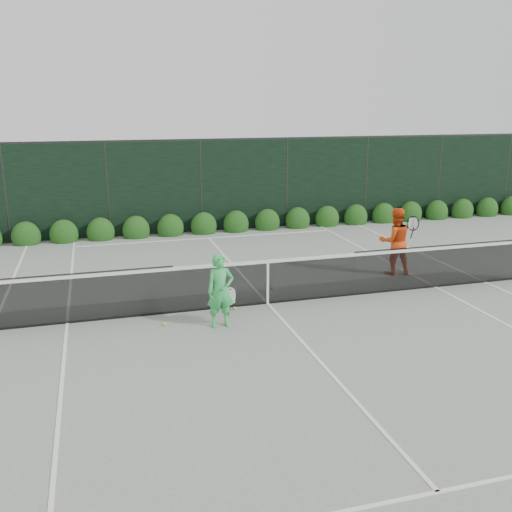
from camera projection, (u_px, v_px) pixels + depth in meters
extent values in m
plane|color=gray|center=(268.00, 304.00, 12.26)|extent=(80.00, 80.00, 0.00)
cube|color=black|center=(60.00, 299.00, 11.00)|extent=(4.40, 0.01, 1.02)
cube|color=black|center=(268.00, 282.00, 12.13)|extent=(4.00, 0.01, 0.96)
cube|color=black|center=(440.00, 266.00, 13.24)|extent=(4.40, 0.01, 1.02)
cube|color=white|center=(268.00, 262.00, 12.01)|extent=(12.80, 0.03, 0.07)
cube|color=black|center=(268.00, 303.00, 12.25)|extent=(12.80, 0.02, 0.04)
cube|color=white|center=(268.00, 284.00, 12.14)|extent=(0.05, 0.03, 0.91)
imported|color=#37BD59|center=(220.00, 291.00, 10.85)|extent=(0.54, 0.38, 1.44)
torus|color=beige|center=(229.00, 297.00, 11.04)|extent=(0.29, 0.15, 0.30)
cylinder|color=black|center=(230.00, 308.00, 11.10)|extent=(0.10, 0.03, 0.30)
imported|color=#E54913|center=(395.00, 241.00, 14.22)|extent=(0.90, 0.75, 1.68)
torus|color=black|center=(413.00, 223.00, 14.00)|extent=(0.25, 0.21, 0.30)
cylinder|color=black|center=(412.00, 233.00, 14.06)|extent=(0.10, 0.03, 0.30)
cube|color=white|center=(485.00, 282.00, 13.72)|extent=(0.06, 23.77, 0.01)
cube|color=white|center=(67.00, 323.00, 11.15)|extent=(0.06, 23.77, 0.01)
cube|color=white|center=(435.00, 287.00, 13.35)|extent=(0.06, 23.77, 0.01)
cube|color=white|center=(182.00, 208.00, 23.28)|extent=(11.03, 0.06, 0.01)
cube|color=white|center=(208.00, 238.00, 18.19)|extent=(8.23, 0.06, 0.01)
cube|color=white|center=(438.00, 492.00, 6.31)|extent=(8.23, 0.06, 0.01)
cube|color=white|center=(268.00, 303.00, 12.25)|extent=(0.06, 12.80, 0.01)
cube|color=black|center=(201.00, 187.00, 18.83)|extent=(32.00, 0.06, 3.00)
cube|color=#262826|center=(200.00, 140.00, 18.43)|extent=(32.00, 0.06, 0.06)
cylinder|color=#262826|center=(5.00, 194.00, 17.22)|extent=(0.08, 0.08, 3.00)
cylinder|color=#262826|center=(107.00, 190.00, 18.02)|extent=(0.08, 0.08, 3.00)
cylinder|color=#262826|center=(201.00, 187.00, 18.83)|extent=(0.08, 0.08, 3.00)
cylinder|color=#262826|center=(287.00, 183.00, 19.63)|extent=(0.08, 0.08, 3.00)
cylinder|color=#262826|center=(366.00, 180.00, 20.43)|extent=(0.08, 0.08, 3.00)
cylinder|color=#262826|center=(439.00, 177.00, 21.23)|extent=(0.08, 0.08, 3.00)
cylinder|color=#262826|center=(507.00, 175.00, 22.03)|extent=(0.08, 0.08, 3.00)
ellipsoid|color=#143B10|center=(26.00, 237.00, 17.36)|extent=(0.86, 0.65, 0.94)
ellipsoid|color=#143B10|center=(64.00, 234.00, 17.65)|extent=(0.86, 0.65, 0.94)
ellipsoid|color=#143B10|center=(101.00, 232.00, 17.95)|extent=(0.86, 0.65, 0.94)
ellipsoid|color=#143B10|center=(136.00, 230.00, 18.24)|extent=(0.86, 0.65, 0.94)
ellipsoid|color=#143B10|center=(171.00, 228.00, 18.54)|extent=(0.86, 0.65, 0.94)
ellipsoid|color=#143B10|center=(204.00, 226.00, 18.83)|extent=(0.86, 0.65, 0.94)
ellipsoid|color=#143B10|center=(236.00, 224.00, 19.12)|extent=(0.86, 0.65, 0.94)
ellipsoid|color=#143B10|center=(267.00, 223.00, 19.42)|extent=(0.86, 0.65, 0.94)
ellipsoid|color=#143B10|center=(298.00, 221.00, 19.71)|extent=(0.86, 0.65, 0.94)
ellipsoid|color=#143B10|center=(327.00, 219.00, 20.00)|extent=(0.86, 0.65, 0.94)
ellipsoid|color=#143B10|center=(356.00, 217.00, 20.30)|extent=(0.86, 0.65, 0.94)
ellipsoid|color=#143B10|center=(383.00, 216.00, 20.59)|extent=(0.86, 0.65, 0.94)
ellipsoid|color=#143B10|center=(410.00, 214.00, 20.89)|extent=(0.86, 0.65, 0.94)
ellipsoid|color=#143B10|center=(437.00, 213.00, 21.18)|extent=(0.86, 0.65, 0.94)
ellipsoid|color=#143B10|center=(462.00, 211.00, 21.47)|extent=(0.86, 0.65, 0.94)
ellipsoid|color=#143B10|center=(487.00, 210.00, 21.77)|extent=(0.86, 0.65, 0.94)
ellipsoid|color=#143B10|center=(511.00, 208.00, 22.06)|extent=(0.86, 0.65, 0.94)
sphere|color=#C3DA30|center=(235.00, 308.00, 11.89)|extent=(0.07, 0.07, 0.07)
sphere|color=#C3DA30|center=(165.00, 324.00, 11.03)|extent=(0.07, 0.07, 0.07)
sphere|color=#C3DA30|center=(271.00, 288.00, 13.18)|extent=(0.07, 0.07, 0.07)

